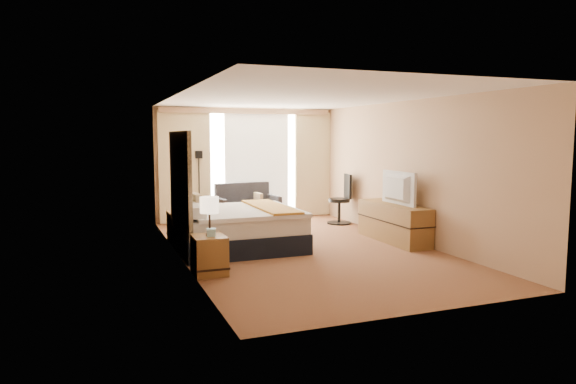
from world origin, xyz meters
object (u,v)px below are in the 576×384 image
object	(u,v)px
media_dresser	(394,223)
lamp_left	(209,206)
nightstand_right	(181,226)
lamp_right	(181,187)
television	(394,188)
bed	(237,228)
floor_lamp	(199,172)
desk_chair	(342,202)
nightstand_left	(209,255)
loveseat	(247,209)

from	to	relation	value
media_dresser	lamp_left	world-z (taller)	lamp_left
lamp_left	nightstand_right	bearing A→B (deg)	90.20
lamp_right	television	distance (m)	3.94
lamp_right	nightstand_right	bearing A→B (deg)	-114.83
bed	floor_lamp	distance (m)	2.99
nightstand_right	media_dresser	distance (m)	3.97
floor_lamp	media_dresser	bearing A→B (deg)	-47.92
lamp_right	desk_chair	bearing A→B (deg)	8.80
nightstand_left	media_dresser	world-z (taller)	media_dresser
bed	television	bearing A→B (deg)	-9.43
nightstand_left	bed	bearing A→B (deg)	61.16
desk_chair	lamp_right	world-z (taller)	lamp_right
desk_chair	bed	bearing A→B (deg)	-139.48
floor_lamp	lamp_right	bearing A→B (deg)	-111.11
loveseat	media_dresser	bearing A→B (deg)	-63.19
desk_chair	lamp_left	size ratio (longest dim) A/B	2.00
loveseat	nightstand_right	bearing A→B (deg)	-143.55
floor_lamp	television	distance (m)	4.45
nightstand_left	television	size ratio (longest dim) A/B	0.52
nightstand_left	desk_chair	size ratio (longest dim) A/B	0.49
media_dresser	lamp_left	distance (m)	3.89
nightstand_right	media_dresser	size ratio (longest dim) A/B	0.31
nightstand_right	floor_lamp	size ratio (longest dim) A/B	0.34
nightstand_left	desk_chair	world-z (taller)	desk_chair
floor_lamp	desk_chair	size ratio (longest dim) A/B	1.46
loveseat	desk_chair	bearing A→B (deg)	-32.14
loveseat	lamp_right	size ratio (longest dim) A/B	2.56
nightstand_left	floor_lamp	bearing A→B (deg)	80.60
nightstand_right	lamp_right	bearing A→B (deg)	65.17
lamp_left	loveseat	bearing A→B (deg)	67.07
loveseat	desk_chair	distance (m)	2.16
lamp_right	television	world-z (taller)	television
desk_chair	television	xyz separation A→B (m)	(-0.03, -2.14, 0.51)
lamp_right	loveseat	bearing A→B (deg)	41.52
nightstand_left	bed	world-z (taller)	bed
nightstand_right	television	xyz separation A→B (m)	(3.65, -1.50, 0.73)
loveseat	lamp_right	world-z (taller)	lamp_right
desk_chair	lamp_right	xyz separation A→B (m)	(-3.64, -0.56, 0.50)
nightstand_right	desk_chair	world-z (taller)	desk_chair
nightstand_right	media_dresser	world-z (taller)	media_dresser
loveseat	television	size ratio (longest dim) A/B	1.41
nightstand_left	lamp_right	size ratio (longest dim) A/B	0.95
nightstand_right	floor_lamp	world-z (taller)	floor_lamp
television	loveseat	bearing A→B (deg)	32.18
floor_lamp	lamp_right	world-z (taller)	floor_lamp
lamp_left	floor_lamp	bearing A→B (deg)	80.75
nightstand_right	desk_chair	xyz separation A→B (m)	(3.68, 0.64, 0.22)
nightstand_left	media_dresser	xyz separation A→B (m)	(3.70, 1.05, 0.07)
media_dresser	bed	distance (m)	2.92
media_dresser	loveseat	distance (m)	3.61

